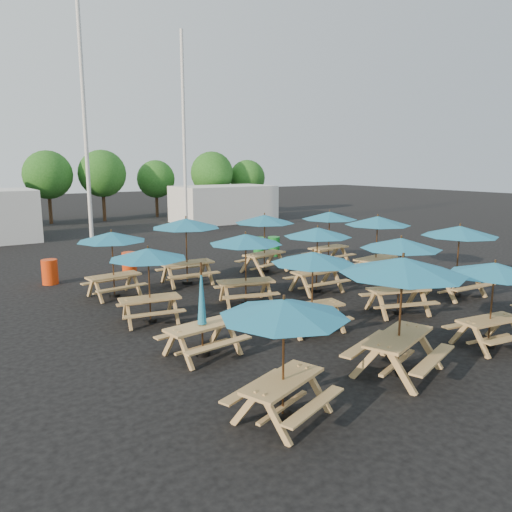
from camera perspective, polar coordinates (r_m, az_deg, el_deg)
ground at (r=16.13m, az=3.00°, el=-4.66°), size 120.00×120.00×0.00m
picnic_unit_0 at (r=8.15m, az=3.19°, el=-6.57°), size 2.74×2.74×2.10m
picnic_unit_1 at (r=11.17m, az=-6.19°, el=-7.03°), size 1.82×1.64×2.13m
picnic_unit_2 at (r=13.49m, az=-12.22°, el=-0.10°), size 2.42×2.42×2.05m
picnic_unit_3 at (r=16.39m, az=-16.16°, el=1.83°), size 2.38×2.38×2.12m
picnic_unit_4 at (r=10.24m, az=16.41°, el=-1.67°), size 3.17×3.17×2.45m
picnic_unit_5 at (r=12.57m, az=6.52°, el=-0.58°), size 2.44×2.44×2.08m
picnic_unit_6 at (r=14.91m, az=-1.19°, el=1.59°), size 2.78×2.78×2.18m
picnic_unit_7 at (r=17.59m, az=-8.01°, el=3.40°), size 2.61×2.61×2.36m
picnic_unit_8 at (r=12.61m, az=25.59°, el=-1.71°), size 2.36×2.36×2.03m
picnic_unit_9 at (r=14.52m, az=16.22°, el=1.01°), size 2.86×2.86×2.20m
picnic_unit_10 at (r=16.45m, az=7.04°, el=2.40°), size 2.33×2.33×2.19m
picnic_unit_11 at (r=19.36m, az=0.98°, el=3.96°), size 2.78×2.78×2.28m
picnic_unit_13 at (r=17.02m, az=22.24°, el=2.32°), size 2.54×2.54×2.31m
picnic_unit_14 at (r=18.86m, az=13.72°, el=3.63°), size 2.69×2.69×2.34m
picnic_unit_15 at (r=21.06m, az=8.39°, el=4.33°), size 2.45×2.45×2.26m
waste_bin_0 at (r=19.11m, az=-22.50°, el=-1.69°), size 0.55×0.55×0.88m
waste_bin_1 at (r=19.69m, az=-14.27°, el=-0.85°), size 0.55×0.55×0.88m
waste_bin_2 at (r=22.87m, az=0.40°, el=1.05°), size 0.55×0.55×0.88m
waste_bin_3 at (r=23.09m, az=2.05°, el=1.13°), size 0.55×0.55×0.88m
mast_0 at (r=27.47m, az=-18.95°, el=13.73°), size 0.20×0.20×12.00m
mast_1 at (r=31.67m, az=-8.23°, el=13.70°), size 0.20×0.20×12.00m
event_tent_1 at (r=36.51m, az=-3.73°, el=5.98°), size 7.00×4.00×2.60m
tree_3 at (r=37.90m, az=-22.71°, el=8.55°), size 3.36×3.36×5.09m
tree_4 at (r=38.37m, az=-17.17°, el=8.99°), size 3.41×3.41×5.17m
tree_5 at (r=40.25m, az=-11.36°, el=8.61°), size 2.94×2.94×4.45m
tree_6 at (r=40.40m, az=-5.07°, el=9.43°), size 3.38×3.38×5.13m
tree_7 at (r=42.18m, az=-1.01°, el=8.92°), size 2.95×2.95×4.48m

